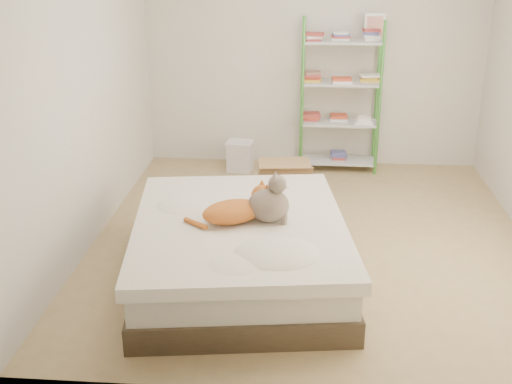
# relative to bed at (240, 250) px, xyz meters

# --- Properties ---
(room) EXTENTS (3.81, 4.21, 2.61)m
(room) POSITION_rel_bed_xyz_m (0.55, 0.79, 1.05)
(room) COLOR tan
(room) RESTS_ON ground
(bed) EXTENTS (1.83, 2.16, 0.50)m
(bed) POSITION_rel_bed_xyz_m (0.00, 0.00, 0.00)
(bed) COLOR #4E402B
(bed) RESTS_ON ground
(orange_cat) EXTENTS (0.63, 0.51, 0.22)m
(orange_cat) POSITION_rel_bed_xyz_m (-0.05, -0.04, 0.36)
(orange_cat) COLOR orange
(orange_cat) RESTS_ON bed
(grey_cat) EXTENTS (0.34, 0.29, 0.38)m
(grey_cat) POSITION_rel_bed_xyz_m (0.22, 0.01, 0.44)
(grey_cat) COLOR slate
(grey_cat) RESTS_ON bed
(shelf_unit) EXTENTS (0.88, 0.36, 1.74)m
(shelf_unit) POSITION_rel_bed_xyz_m (0.86, 2.67, 0.63)
(shelf_unit) COLOR green
(shelf_unit) RESTS_ON ground
(cardboard_box) EXTENTS (0.57, 0.55, 0.43)m
(cardboard_box) POSITION_rel_bed_xyz_m (0.28, 1.73, -0.07)
(cardboard_box) COLOR #9D7F44
(cardboard_box) RESTS_ON ground
(white_bin) EXTENTS (0.32, 0.29, 0.34)m
(white_bin) POSITION_rel_bed_xyz_m (-0.26, 2.53, -0.08)
(white_bin) COLOR silver
(white_bin) RESTS_ON ground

